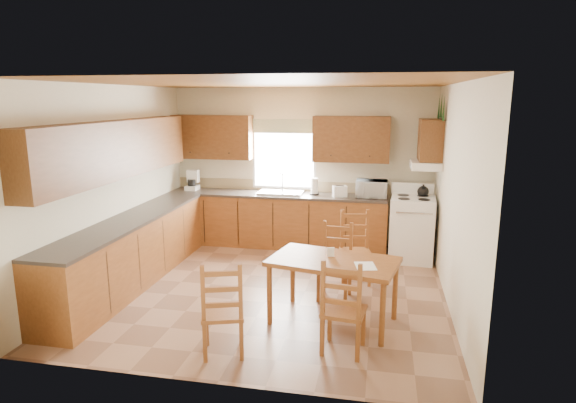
% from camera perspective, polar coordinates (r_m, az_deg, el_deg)
% --- Properties ---
extents(floor, '(4.50, 4.50, 0.00)m').
position_cam_1_polar(floor, '(6.59, -1.81, -10.32)').
color(floor, '#90684E').
rests_on(floor, ground).
extents(ceiling, '(4.50, 4.50, 0.00)m').
position_cam_1_polar(ceiling, '(6.09, -1.99, 13.86)').
color(ceiling, brown).
rests_on(ceiling, floor).
extents(wall_left, '(4.50, 4.50, 0.00)m').
position_cam_1_polar(wall_left, '(7.05, -20.02, 1.88)').
color(wall_left, beige).
rests_on(wall_left, floor).
extents(wall_right, '(4.50, 4.50, 0.00)m').
position_cam_1_polar(wall_right, '(6.11, 19.14, 0.45)').
color(wall_right, beige).
rests_on(wall_right, floor).
extents(wall_back, '(4.50, 4.50, 0.00)m').
position_cam_1_polar(wall_back, '(8.38, 1.58, 4.13)').
color(wall_back, beige).
rests_on(wall_back, floor).
extents(wall_front, '(4.50, 4.50, 0.00)m').
position_cam_1_polar(wall_front, '(4.10, -9.02, -4.54)').
color(wall_front, beige).
rests_on(wall_front, floor).
extents(lower_cab_back, '(3.75, 0.60, 0.88)m').
position_cam_1_polar(lower_cab_back, '(8.34, -1.34, -2.28)').
color(lower_cab_back, brown).
rests_on(lower_cab_back, floor).
extents(lower_cab_left, '(0.60, 3.60, 0.88)m').
position_cam_1_polar(lower_cab_left, '(6.99, -17.99, -5.76)').
color(lower_cab_left, brown).
rests_on(lower_cab_left, floor).
extents(counter_back, '(3.75, 0.63, 0.04)m').
position_cam_1_polar(counter_back, '(8.24, -1.36, 0.82)').
color(counter_back, '#3D342E').
rests_on(counter_back, lower_cab_back).
extents(counter_left, '(0.63, 3.60, 0.04)m').
position_cam_1_polar(counter_left, '(6.87, -18.24, -2.10)').
color(counter_left, '#3D342E').
rests_on(counter_left, lower_cab_left).
extents(backsplash, '(3.75, 0.01, 0.18)m').
position_cam_1_polar(backsplash, '(8.49, -0.94, 1.92)').
color(backsplash, '#98845D').
rests_on(backsplash, counter_back).
extents(upper_cab_back_left, '(1.41, 0.33, 0.75)m').
position_cam_1_polar(upper_cab_back_left, '(8.56, -8.95, 7.56)').
color(upper_cab_back_left, brown).
rests_on(upper_cab_back_left, wall_back).
extents(upper_cab_back_right, '(1.25, 0.33, 0.75)m').
position_cam_1_polar(upper_cab_back_right, '(8.06, 7.51, 7.33)').
color(upper_cab_back_right, brown).
rests_on(upper_cab_back_right, wall_back).
extents(upper_cab_left, '(0.33, 3.60, 0.75)m').
position_cam_1_polar(upper_cab_left, '(6.77, -19.78, 5.83)').
color(upper_cab_left, brown).
rests_on(upper_cab_left, wall_left).
extents(upper_cab_stove, '(0.33, 0.62, 0.62)m').
position_cam_1_polar(upper_cab_stove, '(7.64, 16.51, 7.02)').
color(upper_cab_stove, brown).
rests_on(upper_cab_stove, wall_right).
extents(range_hood, '(0.44, 0.62, 0.12)m').
position_cam_1_polar(range_hood, '(7.67, 15.97, 4.21)').
color(range_hood, white).
rests_on(range_hood, wall_right).
extents(window_frame, '(1.13, 0.02, 1.18)m').
position_cam_1_polar(window_frame, '(8.38, -0.48, 5.52)').
color(window_frame, white).
rests_on(window_frame, wall_back).
extents(window_pane, '(1.05, 0.01, 1.10)m').
position_cam_1_polar(window_pane, '(8.37, -0.49, 5.51)').
color(window_pane, white).
rests_on(window_pane, wall_back).
extents(window_valance, '(1.19, 0.01, 0.24)m').
position_cam_1_polar(window_valance, '(8.31, -0.53, 8.92)').
color(window_valance, '#536F41').
rests_on(window_valance, wall_back).
extents(sink_basin, '(0.75, 0.45, 0.04)m').
position_cam_1_polar(sink_basin, '(8.21, -0.85, 1.07)').
color(sink_basin, silver).
rests_on(sink_basin, counter_back).
extents(pine_decal_a, '(0.22, 0.22, 0.36)m').
position_cam_1_polar(pine_decal_a, '(7.31, 17.99, 10.49)').
color(pine_decal_a, '#184319').
rests_on(pine_decal_a, wall_right).
extents(pine_decal_b, '(0.22, 0.22, 0.36)m').
position_cam_1_polar(pine_decal_b, '(7.63, 17.74, 10.85)').
color(pine_decal_b, '#184319').
rests_on(pine_decal_b, wall_right).
extents(pine_decal_c, '(0.22, 0.22, 0.36)m').
position_cam_1_polar(pine_decal_c, '(7.95, 17.47, 10.61)').
color(pine_decal_c, '#184319').
rests_on(pine_decal_c, wall_right).
extents(stove, '(0.71, 0.73, 0.99)m').
position_cam_1_polar(stove, '(7.83, 14.46, -3.21)').
color(stove, white).
rests_on(stove, floor).
extents(coffeemaker, '(0.25, 0.29, 0.38)m').
position_cam_1_polar(coffeemaker, '(8.68, -11.32, 2.58)').
color(coffeemaker, white).
rests_on(coffeemaker, counter_back).
extents(paper_towel, '(0.13, 0.13, 0.28)m').
position_cam_1_polar(paper_towel, '(8.13, 3.17, 1.81)').
color(paper_towel, white).
rests_on(paper_towel, counter_back).
extents(toaster, '(0.26, 0.21, 0.18)m').
position_cam_1_polar(toaster, '(7.98, 6.15, 1.20)').
color(toaster, white).
rests_on(toaster, counter_back).
extents(microwave, '(0.47, 0.34, 0.28)m').
position_cam_1_polar(microwave, '(8.02, 9.87, 1.50)').
color(microwave, white).
rests_on(microwave, counter_back).
extents(dining_table, '(1.53, 1.07, 0.75)m').
position_cam_1_polar(dining_table, '(5.58, 5.36, -10.48)').
color(dining_table, brown).
rests_on(dining_table, floor).
extents(chair_near_left, '(0.51, 0.50, 0.98)m').
position_cam_1_polar(chair_near_left, '(4.92, -7.74, -12.28)').
color(chair_near_left, brown).
rests_on(chair_near_left, floor).
extents(chair_near_right, '(0.46, 0.44, 0.99)m').
position_cam_1_polar(chair_near_right, '(4.94, 6.65, -12.08)').
color(chair_near_right, brown).
rests_on(chair_near_right, floor).
extents(chair_far_left, '(0.44, 0.42, 0.96)m').
position_cam_1_polar(chair_far_left, '(6.16, 5.58, -7.20)').
color(chair_far_left, brown).
rests_on(chair_far_left, floor).
extents(chair_far_right, '(0.48, 0.46, 0.99)m').
position_cam_1_polar(chair_far_right, '(6.74, 8.00, -5.45)').
color(chair_far_right, brown).
rests_on(chair_far_right, floor).
extents(table_paper, '(0.26, 0.32, 0.00)m').
position_cam_1_polar(table_paper, '(5.28, 9.16, -7.55)').
color(table_paper, white).
rests_on(table_paper, dining_table).
extents(table_card, '(0.08, 0.04, 0.11)m').
position_cam_1_polar(table_card, '(5.52, 5.08, -5.99)').
color(table_card, white).
rests_on(table_card, dining_table).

